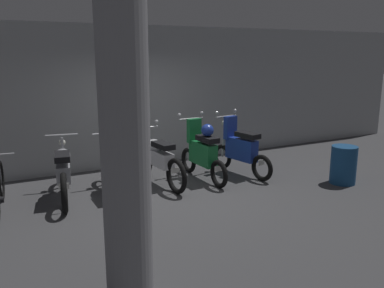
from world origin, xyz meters
TOP-DOWN VIEW (x-y plane):
  - ground_plane at (0.00, 0.00)m, footprint 80.00×80.00m
  - back_wall at (0.00, 2.38)m, footprint 16.00×0.30m
  - motorbike_slot_0 at (-1.75, 0.77)m, footprint 0.59×1.94m
  - motorbike_slot_1 at (-0.88, 0.55)m, footprint 0.56×1.95m
  - motorbike_slot_2 at (-0.00, 0.77)m, footprint 0.59×1.95m
  - motorbike_slot_3 at (0.88, 0.63)m, footprint 0.59×1.68m
  - motorbike_slot_4 at (1.75, 0.59)m, footprint 0.58×1.67m
  - support_pillar at (-1.70, -2.56)m, footprint 0.47×0.47m
  - trash_bin at (3.17, -0.83)m, footprint 0.48×0.48m

SIDE VIEW (x-z plane):
  - ground_plane at x=0.00m, z-range 0.00..0.00m
  - trash_bin at x=3.17m, z-range 0.00..0.73m
  - motorbike_slot_0 at x=-1.75m, z-range -0.03..1.01m
  - motorbike_slot_1 at x=-0.88m, z-range -0.03..1.01m
  - motorbike_slot_2 at x=0.00m, z-range -0.08..1.07m
  - motorbike_slot_4 at x=1.75m, z-range -0.12..1.17m
  - motorbike_slot_3 at x=0.88m, z-range -0.08..1.21m
  - back_wall at x=0.00m, z-range 0.00..3.04m
  - support_pillar at x=-1.70m, z-range 0.00..3.04m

